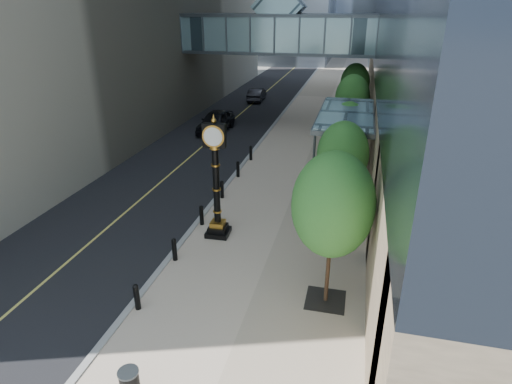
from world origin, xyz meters
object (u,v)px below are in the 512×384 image
pedestrian (332,200)px  car_near (216,121)px  car_far (257,94)px  street_clock (216,187)px

pedestrian → car_near: bearing=-29.1°
car_near → car_far: car_near is taller
street_clock → car_far: (-5.27, 29.61, -1.70)m
pedestrian → car_far: size_ratio=0.44×
car_far → car_near: bearing=85.2°
street_clock → pedestrian: street_clock is taller
car_near → car_far: size_ratio=1.19×
pedestrian → car_far: 28.47m
street_clock → car_far: street_clock is taller
pedestrian → car_far: (-10.17, 26.59, -0.28)m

